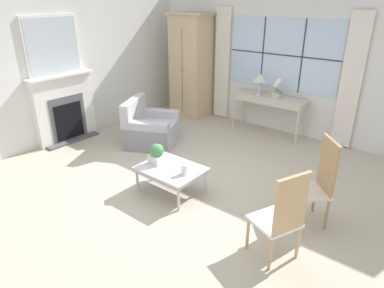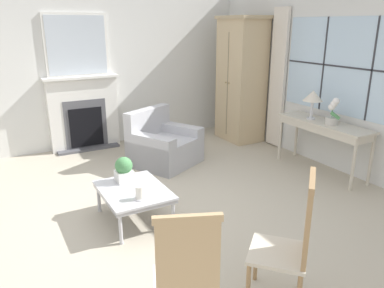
{
  "view_description": "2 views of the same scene",
  "coord_description": "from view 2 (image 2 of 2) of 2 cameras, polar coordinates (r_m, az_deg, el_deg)",
  "views": [
    {
      "loc": [
        2.95,
        -3.43,
        2.63
      ],
      "look_at": [
        0.09,
        0.08,
        0.65
      ],
      "focal_mm": 32.0,
      "sensor_mm": 36.0,
      "label": 1
    },
    {
      "loc": [
        3.67,
        -1.56,
        2.15
      ],
      "look_at": [
        0.32,
        0.29,
        0.92
      ],
      "focal_mm": 35.0,
      "sensor_mm": 36.0,
      "label": 2
    }
  ],
  "objects": [
    {
      "name": "ground_plane",
      "position": [
        4.53,
        -5.27,
        -10.54
      ],
      "size": [
        14.0,
        14.0,
        0.0
      ],
      "primitive_type": "plane",
      "color": "#B2A893"
    },
    {
      "name": "wall_back_windowed",
      "position": [
        5.92,
        22.47,
        9.18
      ],
      "size": [
        7.2,
        0.14,
        2.8
      ],
      "color": "silver",
      "rests_on": "ground_plane"
    },
    {
      "name": "wall_left",
      "position": [
        7.08,
        -11.24,
        11.47
      ],
      "size": [
        0.06,
        7.2,
        2.8
      ],
      "primitive_type": "cube",
      "color": "silver",
      "rests_on": "ground_plane"
    },
    {
      "name": "fireplace",
      "position": [
        6.88,
        -16.25,
        5.59
      ],
      "size": [
        0.34,
        1.28,
        2.32
      ],
      "color": "#515156",
      "rests_on": "ground_plane"
    },
    {
      "name": "armoire",
      "position": [
        7.16,
        7.5,
        9.7
      ],
      "size": [
        0.9,
        0.66,
        2.29
      ],
      "color": "tan",
      "rests_on": "ground_plane"
    },
    {
      "name": "console_table",
      "position": [
        5.86,
        19.44,
        2.36
      ],
      "size": [
        1.5,
        0.44,
        0.77
      ],
      "color": "beige",
      "rests_on": "ground_plane"
    },
    {
      "name": "table_lamp",
      "position": [
        5.87,
        17.96,
        6.86
      ],
      "size": [
        0.29,
        0.29,
        0.44
      ],
      "color": "silver",
      "rests_on": "console_table"
    },
    {
      "name": "potted_orchid",
      "position": [
        5.69,
        20.64,
        4.42
      ],
      "size": [
        0.23,
        0.18,
        0.39
      ],
      "color": "#BCB7AD",
      "rests_on": "console_table"
    },
    {
      "name": "armchair_upholstered",
      "position": [
        5.97,
        -4.35,
        -0.4
      ],
      "size": [
        1.19,
        1.23,
        0.86
      ],
      "color": "#B2B2B7",
      "rests_on": "ground_plane"
    },
    {
      "name": "side_chair_wooden",
      "position": [
        3.05,
        15.26,
        -13.5
      ],
      "size": [
        0.62,
        0.62,
        1.1
      ],
      "color": "beige",
      "rests_on": "ground_plane"
    },
    {
      "name": "accent_chair_wooden",
      "position": [
        2.61,
        -0.83,
        -19.28
      ],
      "size": [
        0.57,
        0.57,
        1.07
      ],
      "color": "white",
      "rests_on": "ground_plane"
    },
    {
      "name": "coffee_table",
      "position": [
        4.28,
        -8.89,
        -7.29
      ],
      "size": [
        0.89,
        0.69,
        0.39
      ],
      "color": "#BCBCC1",
      "rests_on": "ground_plane"
    },
    {
      "name": "potted_plant_small",
      "position": [
        4.43,
        -10.33,
        -3.82
      ],
      "size": [
        0.2,
        0.2,
        0.3
      ],
      "color": "white",
      "rests_on": "coffee_table"
    },
    {
      "name": "pillar_candle",
      "position": [
        3.99,
        -7.98,
        -7.42
      ],
      "size": [
        0.12,
        0.12,
        0.16
      ],
      "color": "silver",
      "rests_on": "coffee_table"
    }
  ]
}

